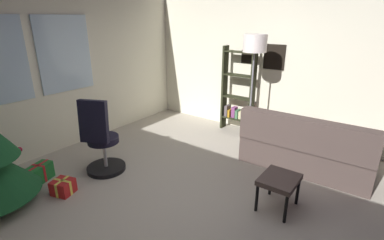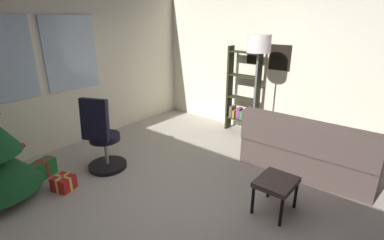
{
  "view_description": "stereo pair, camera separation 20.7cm",
  "coord_description": "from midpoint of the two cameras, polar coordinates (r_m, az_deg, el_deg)",
  "views": [
    {
      "loc": [
        -2.41,
        -1.78,
        2.14
      ],
      "look_at": [
        0.6,
        0.45,
        0.78
      ],
      "focal_mm": 26.61,
      "sensor_mm": 36.0,
      "label": 1
    },
    {
      "loc": [
        -2.28,
        -1.94,
        2.14
      ],
      "look_at": [
        0.6,
        0.45,
        0.78
      ],
      "focal_mm": 26.61,
      "sensor_mm": 36.0,
      "label": 2
    }
  ],
  "objects": [
    {
      "name": "ground_plane",
      "position": [
        3.71,
        -1.56,
        -16.26
      ],
      "size": [
        5.19,
        5.36,
        0.1
      ],
      "primitive_type": "cube",
      "color": "#ACA394"
    },
    {
      "name": "gift_box_red",
      "position": [
        4.13,
        -25.79,
        -12.0
      ],
      "size": [
        0.29,
        0.3,
        0.19
      ],
      "color": "red",
      "rests_on": "ground_plane"
    },
    {
      "name": "footstool",
      "position": [
        3.47,
        15.41,
        -11.86
      ],
      "size": [
        0.47,
        0.4,
        0.41
      ],
      "color": "#4C3D38",
      "rests_on": "ground_plane"
    },
    {
      "name": "wall_back_with_windows",
      "position": [
        5.19,
        -26.71,
        10.11
      ],
      "size": [
        5.19,
        0.12,
        2.87
      ],
      "color": "silver",
      "rests_on": "ground_plane"
    },
    {
      "name": "bookshelf",
      "position": [
        5.55,
        8.08,
        4.93
      ],
      "size": [
        0.18,
        0.64,
        1.64
      ],
      "color": "black",
      "rests_on": "ground_plane"
    },
    {
      "name": "wall_right_with_frames",
      "position": [
        5.37,
        16.31,
        11.61
      ],
      "size": [
        0.12,
        5.36,
        2.87
      ],
      "color": "silver",
      "rests_on": "ground_plane"
    },
    {
      "name": "couch",
      "position": [
        4.59,
        22.2,
        -5.2
      ],
      "size": [
        1.45,
        1.83,
        0.86
      ],
      "color": "#4C3D38",
      "rests_on": "ground_plane"
    },
    {
      "name": "gift_box_green",
      "position": [
        4.54,
        -29.44,
        -9.3
      ],
      "size": [
        0.39,
        0.29,
        0.25
      ],
      "color": "#1E722D",
      "rests_on": "ground_plane"
    },
    {
      "name": "floor_lamp",
      "position": [
        4.79,
        11.17,
        13.42
      ],
      "size": [
        0.38,
        0.38,
        1.89
      ],
      "color": "slate",
      "rests_on": "ground_plane"
    },
    {
      "name": "office_chair",
      "position": [
        4.27,
        -19.05,
        -4.64
      ],
      "size": [
        0.59,
        0.57,
        1.12
      ],
      "color": "black",
      "rests_on": "ground_plane"
    }
  ]
}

